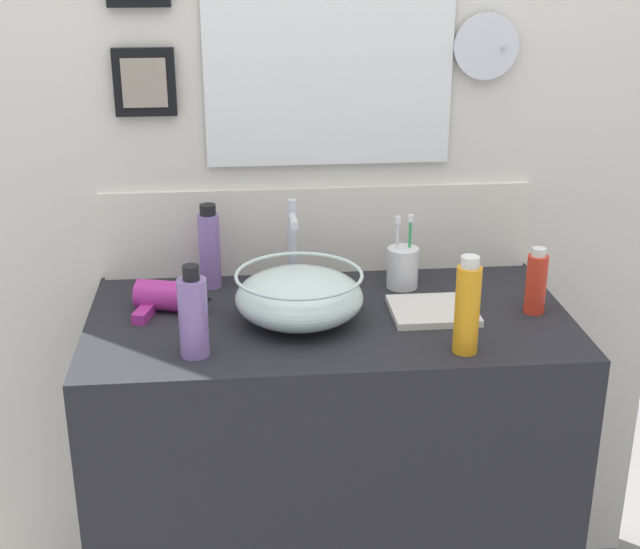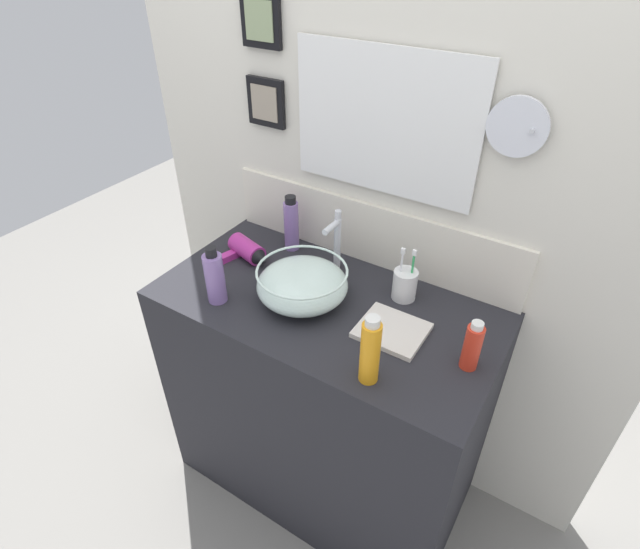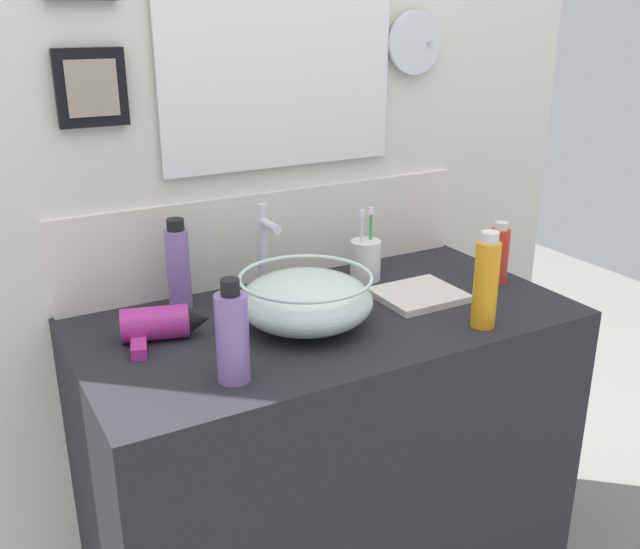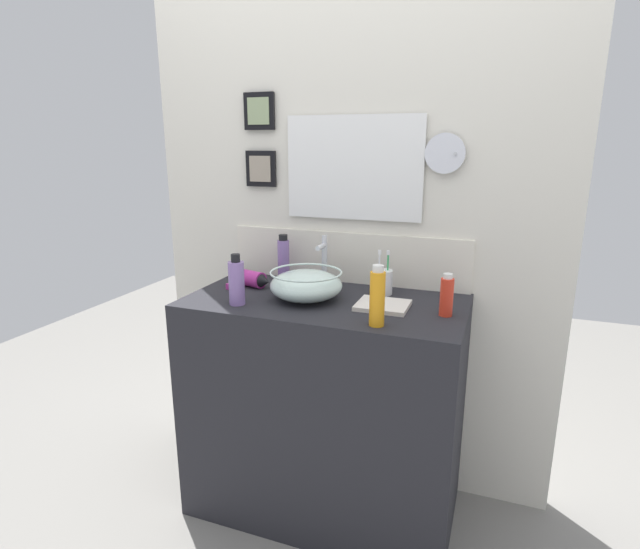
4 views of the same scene
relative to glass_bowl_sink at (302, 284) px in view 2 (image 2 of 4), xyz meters
The scene contains 12 objects.
ground_plane 1.00m from the glass_bowl_sink, 20.35° to the left, with size 6.00×6.00×0.00m, color gray.
vanity_counter 0.53m from the glass_bowl_sink, 20.35° to the left, with size 1.08×0.56×0.93m, color #232328.
back_panel 0.44m from the glass_bowl_sink, 78.41° to the left, with size 1.82×0.10×2.53m.
glass_bowl_sink is the anchor object (origin of this frame).
faucet 0.21m from the glass_bowl_sink, 90.00° to the left, with size 0.02×0.09×0.22m.
hair_drier 0.30m from the glass_bowl_sink, 163.25° to the left, with size 0.19×0.14×0.07m.
toothbrush_cup 0.32m from the glass_bowl_sink, 34.23° to the left, with size 0.08×0.08×0.18m.
shampoo_bottle 0.53m from the glass_bowl_sink, ahead, with size 0.05×0.05×0.15m.
soap_dispenser 0.38m from the glass_bowl_sink, 28.96° to the right, with size 0.05×0.05×0.21m.
spray_bottle 0.30m from the glass_bowl_sink, 131.16° to the left, with size 0.05×0.05×0.21m.
lotion_bottle 0.27m from the glass_bowl_sink, 147.37° to the right, with size 0.06×0.06×0.20m.
hand_towel 0.31m from the glass_bowl_sink, ahead, with size 0.19×0.17×0.02m, color silver.
Camera 2 is at (0.63, -1.03, 1.92)m, focal length 28.00 mm.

